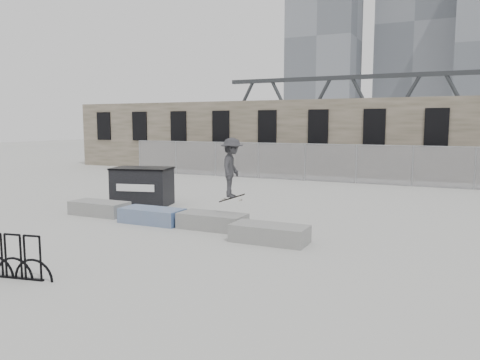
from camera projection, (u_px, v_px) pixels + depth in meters
name	position (u px, v px, depth m)	size (l,w,h in m)	color
ground	(182.00, 226.00, 14.19)	(120.00, 120.00, 0.00)	#A1A19D
stone_wall	(324.00, 137.00, 28.53)	(36.00, 2.58, 4.50)	#665D4B
chainlink_fence	(305.00, 162.00, 25.31)	(22.06, 0.06, 2.02)	gray
planter_far_left	(99.00, 208.00, 15.86)	(2.00, 0.90, 0.46)	gray
planter_center_left	(152.00, 215.00, 14.56)	(2.00, 0.90, 0.46)	#305291
planter_center_right	(212.00, 220.00, 13.76)	(2.00, 0.90, 0.46)	gray
planter_offset	(270.00, 233.00, 12.20)	(2.00, 0.90, 0.46)	gray
dumpster	(142.00, 186.00, 17.77)	(2.42, 1.80, 1.43)	black
skyline_towers	(419.00, 37.00, 96.49)	(58.00, 28.00, 48.00)	slate
skateboarder	(232.00, 168.00, 13.83)	(0.90, 1.26, 1.93)	#2F2F32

